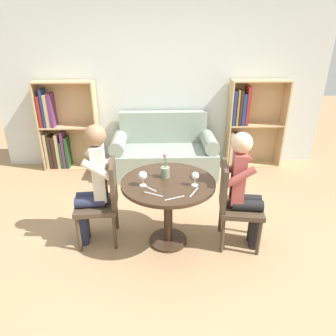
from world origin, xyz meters
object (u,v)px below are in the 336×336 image
(bookshelf_right, at_px, (247,126))
(flower_vase, at_px, (165,170))
(chair_left, at_px, (103,199))
(wine_glass_right, at_px, (195,176))
(wine_glass_left, at_px, (143,176))
(person_left, at_px, (93,183))
(person_right, at_px, (245,189))
(bookshelf_left, at_px, (62,131))
(couch, at_px, (164,154))
(chair_right, at_px, (234,202))

(bookshelf_right, xyz_separation_m, flower_vase, (-1.38, -1.95, 0.12))
(chair_left, height_order, wine_glass_right, chair_left)
(bookshelf_right, xyz_separation_m, wine_glass_left, (-1.60, -2.12, 0.15))
(wine_glass_right, height_order, flower_vase, flower_vase)
(person_left, distance_m, person_right, 1.51)
(bookshelf_left, bearing_deg, couch, -9.36)
(couch, bearing_deg, chair_right, -69.76)
(chair_left, xyz_separation_m, wine_glass_right, (0.92, -0.17, 0.33))
(bookshelf_right, bearing_deg, flower_vase, -125.34)
(person_left, distance_m, flower_vase, 0.74)
(bookshelf_left, height_order, chair_left, bookshelf_left)
(chair_left, height_order, person_left, person_left)
(chair_left, bearing_deg, person_left, -87.22)
(chair_left, height_order, chair_right, same)
(wine_glass_right, bearing_deg, chair_right, 9.10)
(bookshelf_left, relative_size, chair_left, 1.56)
(wine_glass_left, relative_size, wine_glass_right, 1.06)
(person_left, height_order, wine_glass_right, person_left)
(couch, height_order, wine_glass_left, couch)
(chair_right, xyz_separation_m, wine_glass_left, (-0.91, -0.05, 0.33))
(bookshelf_left, xyz_separation_m, flower_vase, (1.59, -1.95, 0.18))
(couch, relative_size, wine_glass_right, 11.53)
(chair_left, relative_size, wine_glass_left, 6.10)
(couch, distance_m, person_left, 1.91)
(person_left, bearing_deg, bookshelf_left, -160.34)
(chair_right, height_order, person_right, person_right)
(wine_glass_right, bearing_deg, person_left, 170.80)
(bookshelf_right, relative_size, chair_right, 1.56)
(bookshelf_right, bearing_deg, wine_glass_left, -126.98)
(bookshelf_left, bearing_deg, person_right, -41.43)
(flower_vase, bearing_deg, chair_right, -10.26)
(couch, distance_m, bookshelf_left, 1.67)
(bookshelf_left, bearing_deg, bookshelf_right, 0.04)
(person_right, bearing_deg, chair_left, 93.08)
(bookshelf_right, relative_size, chair_left, 1.56)
(bookshelf_right, relative_size, wine_glass_right, 10.07)
(chair_right, height_order, wine_glass_right, chair_right)
(chair_left, bearing_deg, bookshelf_right, 130.23)
(wine_glass_left, bearing_deg, wine_glass_right, -2.12)
(person_right, bearing_deg, couch, 30.63)
(chair_left, relative_size, flower_vase, 3.47)
(chair_right, xyz_separation_m, wine_glass_right, (-0.42, -0.07, 0.33))
(couch, height_order, flower_vase, flower_vase)
(bookshelf_left, xyz_separation_m, bookshelf_right, (2.98, 0.00, 0.06))
(person_left, relative_size, flower_vase, 4.94)
(chair_right, bearing_deg, wine_glass_right, 107.30)
(couch, height_order, person_left, person_left)
(bookshelf_right, height_order, person_left, bookshelf_right)
(couch, bearing_deg, person_left, -113.72)
(couch, height_order, chair_right, couch)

